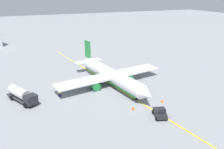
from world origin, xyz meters
The scene contains 8 objects.
ground_plane centered at (0.00, 0.00, 0.00)m, with size 400.00×400.00×0.00m, color gray.
airplane centered at (-0.53, -0.09, 2.55)m, with size 32.25×30.52×9.45m.
fuel_tanker centered at (0.83, -22.25, 1.71)m, with size 9.50×6.52×3.15m.
pushback_tug centered at (18.66, 2.31, 1.01)m, with size 4.04×3.24×2.20m.
refueling_worker centered at (1.44, -14.04, 0.82)m, with size 0.63×0.59×1.71m.
safety_cone_nose centered at (13.88, -1.08, 0.34)m, with size 0.61×0.61×0.68m, color #F2590F.
safety_cone_wingtip centered at (13.34, 6.59, 0.35)m, with size 0.63×0.63×0.71m, color #F2590F.
taxi_line_marking centered at (0.00, 0.00, 0.01)m, with size 83.39×0.30×0.01m, color yellow.
Camera 1 is at (50.91, -21.71, 23.44)m, focal length 36.34 mm.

